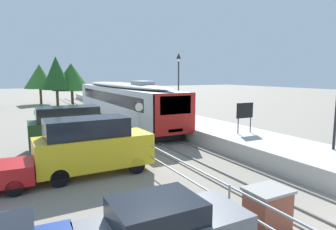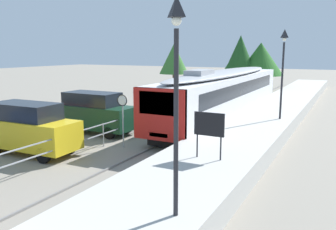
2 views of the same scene
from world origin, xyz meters
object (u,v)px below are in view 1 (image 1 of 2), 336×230
at_px(commuter_train, 122,99).
at_px(speed_limit_sign, 139,113).
at_px(brick_utility_cabinet, 267,207).
at_px(parked_van_dark_green, 72,127).
at_px(parked_hatchback_grey, 164,229).
at_px(parked_van_yellow, 93,145).
at_px(platform_notice_board, 245,111).
at_px(platform_lamp_mid_platform, 179,72).

relative_size(commuter_train, speed_limit_sign, 7.30).
distance_m(brick_utility_cabinet, parked_van_dark_green, 12.34).
height_order(parked_hatchback_grey, parked_van_yellow, parked_van_yellow).
distance_m(commuter_train, brick_utility_cabinet, 19.89).
height_order(platform_notice_board, parked_hatchback_grey, platform_notice_board).
relative_size(brick_utility_cabinet, parked_van_yellow, 0.24).
xyz_separation_m(platform_notice_board, speed_limit_sign, (-5.70, 2.51, -0.06)).
bearing_deg(parked_hatchback_grey, parked_van_dark_green, 90.10).
bearing_deg(parked_hatchback_grey, commuter_train, 73.98).
height_order(speed_limit_sign, parked_van_yellow, speed_limit_sign).
distance_m(commuter_train, speed_limit_sign, 10.11).
relative_size(speed_limit_sign, brick_utility_cabinet, 2.32).
bearing_deg(speed_limit_sign, brick_utility_cabinet, -90.36).
relative_size(platform_notice_board, parked_van_dark_green, 0.36).
xyz_separation_m(parked_hatchback_grey, parked_van_dark_green, (-0.02, 11.87, 0.50)).
bearing_deg(parked_van_dark_green, parked_hatchback_grey, -89.90).
height_order(commuter_train, parked_van_dark_green, commuter_train).
xyz_separation_m(commuter_train, platform_notice_board, (3.43, -12.36, 0.04)).
bearing_deg(commuter_train, parked_van_yellow, -113.79).
height_order(platform_lamp_mid_platform, parked_hatchback_grey, platform_lamp_mid_platform).
xyz_separation_m(speed_limit_sign, brick_utility_cabinet, (-0.06, -9.84, -1.55)).
bearing_deg(platform_notice_board, parked_hatchback_grey, -141.07).
height_order(speed_limit_sign, parked_hatchback_grey, speed_limit_sign).
height_order(brick_utility_cabinet, parked_van_yellow, parked_van_yellow).
height_order(commuter_train, platform_notice_board, commuter_train).
xyz_separation_m(platform_notice_board, parked_van_dark_green, (-9.11, 4.53, -0.89)).
relative_size(brick_utility_cabinet, parked_van_dark_green, 0.25).
bearing_deg(parked_hatchback_grey, platform_lamp_mid_platform, 59.33).
distance_m(speed_limit_sign, brick_utility_cabinet, 9.96).
distance_m(platform_lamp_mid_platform, brick_utility_cabinet, 18.70).
bearing_deg(parked_van_dark_green, brick_utility_cabinet, -74.24).
distance_m(parked_hatchback_grey, parked_van_dark_green, 11.88).
bearing_deg(commuter_train, parked_van_dark_green, -125.94).
bearing_deg(platform_notice_board, platform_lamp_mid_platform, 84.20).
height_order(commuter_train, speed_limit_sign, commuter_train).
bearing_deg(brick_utility_cabinet, parked_hatchback_grey, -179.82).
distance_m(platform_lamp_mid_platform, platform_notice_board, 9.98).
xyz_separation_m(platform_notice_board, parked_van_yellow, (-9.11, -0.52, -0.89)).
distance_m(commuter_train, parked_van_dark_green, 9.71).
xyz_separation_m(platform_lamp_mid_platform, platform_notice_board, (-0.98, -9.63, -2.44)).
bearing_deg(commuter_train, brick_utility_cabinet, -96.75).
relative_size(platform_lamp_mid_platform, brick_utility_cabinet, 4.42).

